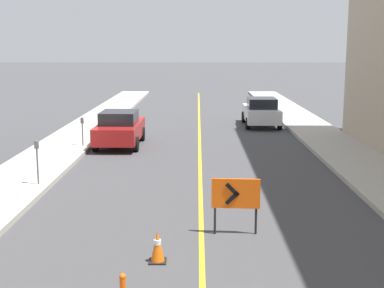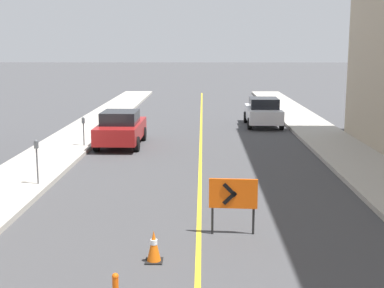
% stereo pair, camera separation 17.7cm
% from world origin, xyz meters
% --- Properties ---
extents(lane_stripe, '(0.12, 54.27, 0.01)m').
position_xyz_m(lane_stripe, '(0.00, 27.14, 0.00)').
color(lane_stripe, gold).
rests_on(lane_stripe, ground_plane).
extents(sidewalk_left, '(2.54, 54.27, 0.16)m').
position_xyz_m(sidewalk_left, '(-6.01, 27.14, 0.08)').
color(sidewalk_left, '#ADA89E').
rests_on(sidewalk_left, ground_plane).
extents(sidewalk_right, '(2.54, 54.27, 0.16)m').
position_xyz_m(sidewalk_right, '(6.01, 27.14, 0.08)').
color(sidewalk_right, '#ADA89E').
rests_on(sidewalk_right, ground_plane).
extents(traffic_cone_third, '(0.36, 0.36, 0.68)m').
position_xyz_m(traffic_cone_third, '(-0.92, 13.85, 0.34)').
color(traffic_cone_third, black).
rests_on(traffic_cone_third, ground_plane).
extents(arrow_barricade_primary, '(1.15, 0.14, 1.36)m').
position_xyz_m(arrow_barricade_primary, '(0.81, 15.55, 0.95)').
color(arrow_barricade_primary, '#EF560C').
rests_on(arrow_barricade_primary, ground_plane).
extents(parked_car_curb_near, '(1.93, 4.31, 1.59)m').
position_xyz_m(parked_car_curb_near, '(-3.58, 26.93, 0.80)').
color(parked_car_curb_near, maroon).
rests_on(parked_car_curb_near, ground_plane).
extents(parked_car_curb_mid, '(1.94, 4.33, 1.59)m').
position_xyz_m(parked_car_curb_mid, '(3.47, 33.12, 0.80)').
color(parked_car_curb_mid, silver).
rests_on(parked_car_curb_mid, ground_plane).
extents(parking_meter_near_curb, '(0.12, 0.11, 1.41)m').
position_xyz_m(parking_meter_near_curb, '(-5.09, 19.54, 1.15)').
color(parking_meter_near_curb, '#4C4C51').
rests_on(parking_meter_near_curb, sidewalk_left).
extents(parking_meter_far_curb, '(0.12, 0.11, 1.25)m').
position_xyz_m(parking_meter_far_curb, '(-5.09, 26.14, 1.05)').
color(parking_meter_far_curb, '#4C4C51').
rests_on(parking_meter_far_curb, sidewalk_left).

